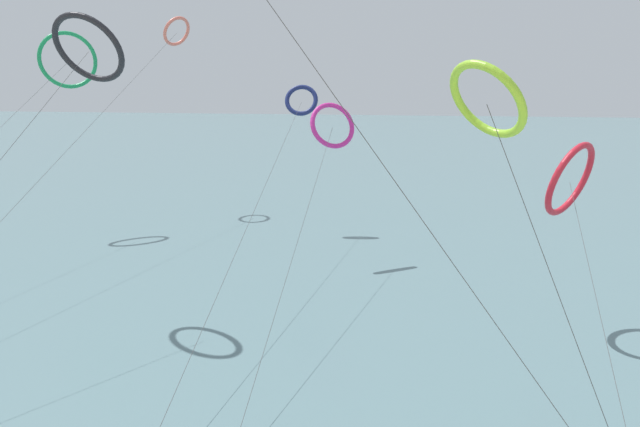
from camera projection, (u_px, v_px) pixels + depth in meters
sea_water at (379, 153)px, 112.59m from camera, size 400.00×200.00×0.08m
kite_navy at (301, 101)px, 56.60m from camera, size 3.33×43.41×14.36m
kite_magenta at (332, 126)px, 47.50m from camera, size 4.39×31.32×13.13m
kite_crimson at (570, 180)px, 34.77m from camera, size 4.40×20.74×11.63m
kite_coral at (176, 32)px, 64.50m from camera, size 3.39×48.42×21.53m
kite_lime at (487, 101)px, 19.59m from camera, size 7.79×4.75×16.02m
kite_charcoal at (88, 49)px, 35.88m from camera, size 6.58×24.03×19.10m
kite_emerald at (68, 60)px, 55.97m from camera, size 4.78×39.54×19.37m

